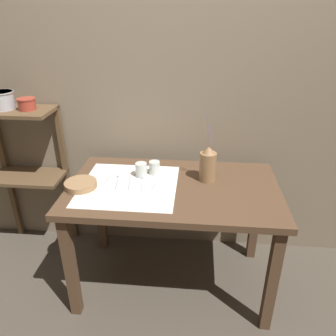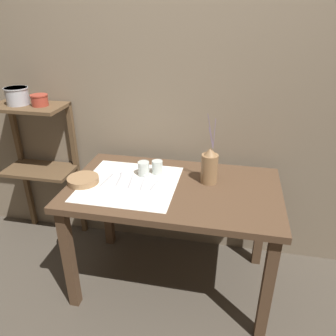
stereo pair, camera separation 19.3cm
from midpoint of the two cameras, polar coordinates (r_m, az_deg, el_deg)
ground_plane at (r=2.44m, az=-1.57°, el=-18.97°), size 12.00×12.00×0.00m
stone_wall_back at (r=2.27m, az=-0.46°, el=12.67°), size 7.00×0.06×2.40m
wooden_table at (r=2.03m, az=-1.80°, el=-5.71°), size 1.28×0.75×0.76m
wooden_shelf_unit at (r=2.61m, az=-25.48°, el=2.04°), size 0.51×0.29×1.12m
linen_cloth at (r=2.01m, az=-9.55°, el=-3.07°), size 0.57×0.56×0.00m
pitcher_with_flowers at (r=2.00m, az=4.23°, el=0.53°), size 0.10×0.10×0.44m
wooden_bowl at (r=2.05m, az=-17.59°, el=-2.86°), size 0.19×0.19×0.04m
glass_tumbler_near at (r=2.08m, az=-7.35°, el=-0.39°), size 0.07×0.07×0.09m
glass_tumbler_far at (r=2.10m, az=-4.99°, el=-0.03°), size 0.07×0.07×0.09m
fork_outer at (r=2.05m, az=-13.70°, el=-2.70°), size 0.03×0.17×0.00m
spoon_inner at (r=2.09m, az=-11.33°, el=-1.89°), size 0.04×0.18×0.02m
fork_inner at (r=2.02m, az=-9.44°, el=-2.74°), size 0.03×0.17×0.00m
spoon_outer at (r=2.04m, az=-7.15°, el=-2.18°), size 0.04×0.18×0.02m
knife_center at (r=1.99m, az=-5.08°, el=-3.00°), size 0.04×0.17×0.00m
metal_pot_large at (r=2.49m, az=-29.01°, el=10.31°), size 0.16×0.16×0.12m
metal_pot_small at (r=2.41m, az=-25.56°, el=10.07°), size 0.12×0.12×0.08m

